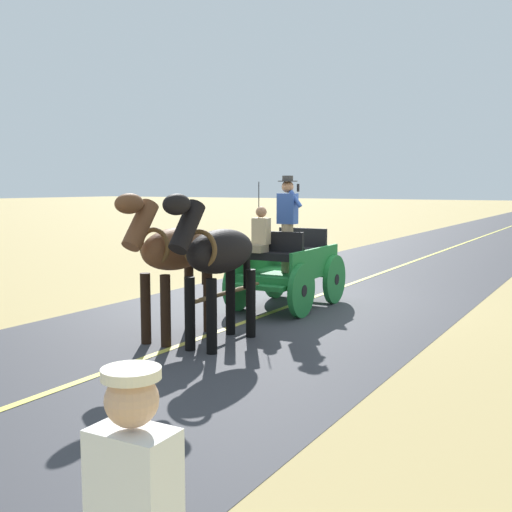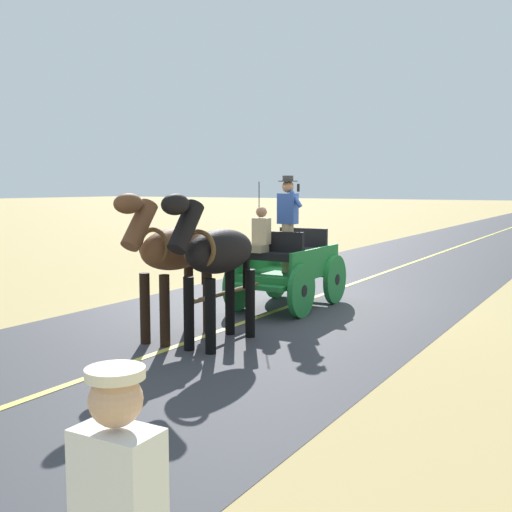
% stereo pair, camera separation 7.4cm
% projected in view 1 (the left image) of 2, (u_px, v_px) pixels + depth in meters
% --- Properties ---
extents(ground_plane, '(200.00, 200.00, 0.00)m').
position_uv_depth(ground_plane, '(299.00, 303.00, 12.34)').
color(ground_plane, tan).
extents(road_surface, '(6.23, 160.00, 0.01)m').
position_uv_depth(road_surface, '(299.00, 302.00, 12.34)').
color(road_surface, '#38383D').
rests_on(road_surface, ground).
extents(road_centre_stripe, '(0.12, 160.00, 0.00)m').
position_uv_depth(road_centre_stripe, '(299.00, 302.00, 12.34)').
color(road_centre_stripe, '#DBCC4C').
rests_on(road_centre_stripe, road_surface).
extents(horse_drawn_carriage, '(1.46, 4.51, 2.50)m').
position_uv_depth(horse_drawn_carriage, '(286.00, 265.00, 11.76)').
color(horse_drawn_carriage, '#1E7233').
rests_on(horse_drawn_carriage, ground).
extents(horse_near_side, '(0.60, 2.13, 2.21)m').
position_uv_depth(horse_near_side, '(217.00, 255.00, 8.89)').
color(horse_near_side, black).
rests_on(horse_near_side, ground).
extents(horse_off_side, '(0.59, 2.13, 2.21)m').
position_uv_depth(horse_off_side, '(173.00, 252.00, 9.26)').
color(horse_off_side, brown).
rests_on(horse_off_side, ground).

